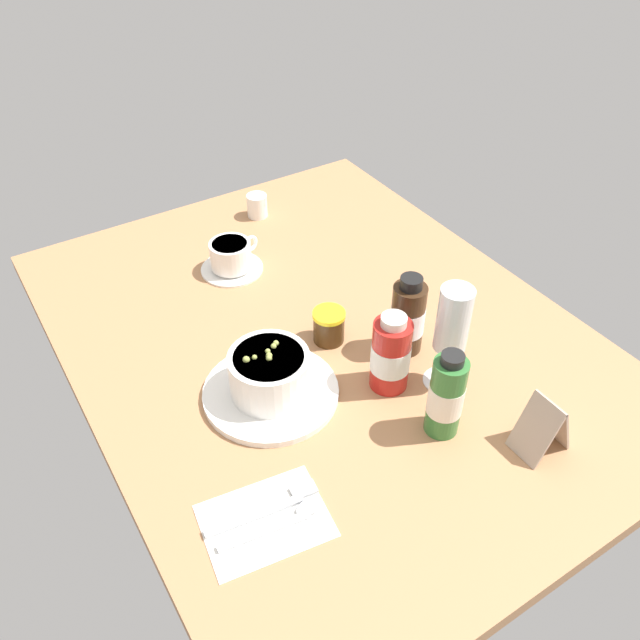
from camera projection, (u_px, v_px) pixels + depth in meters
The scene contains 11 objects.
ground_plane at pixel (323, 340), 118.59cm from camera, with size 110.00×84.00×3.00cm, color #A8754C.
porridge_bowl at pixel (270, 378), 103.64cm from camera, with size 21.97×21.97×9.19cm.
cutlery_setting at pixel (268, 519), 88.35cm from camera, with size 14.75×18.37×0.90cm.
coffee_cup at pixel (231, 257), 130.75cm from camera, with size 12.51×13.10×6.34cm.
creamer_jug at pixel (257, 205), 146.88cm from camera, with size 5.42×4.52×5.70cm.
wine_glass at pixel (453, 325), 100.57cm from camera, with size 6.67×6.67×18.99cm.
jam_jar at pixel (331, 325), 114.65cm from camera, with size 5.75×5.75×6.16cm.
sauce_bottle_brown at pixel (407, 317), 110.55cm from camera, with size 5.87×5.87×15.04cm.
sauce_bottle_red at pixel (391, 354), 103.92cm from camera, with size 6.39×6.39×14.24cm.
sauce_bottle_green at pixel (446, 396), 96.29cm from camera, with size 5.33×5.33×15.33cm.
menu_card at pixel (544, 425), 95.05cm from camera, with size 5.81×7.51×9.77cm.
Camera 1 is at (74.33, -47.71, 77.72)cm, focal length 36.83 mm.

